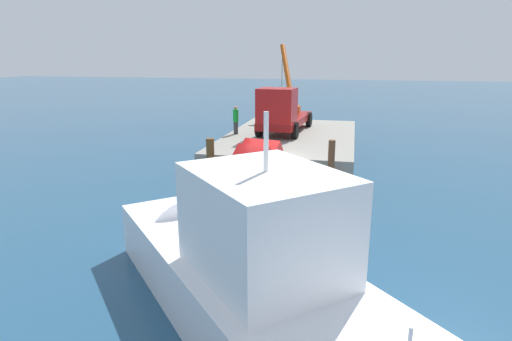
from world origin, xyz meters
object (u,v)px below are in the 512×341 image
at_px(crane_truck, 282,111).
at_px(dock_worker, 236,120).
at_px(moored_yacht, 225,269).
at_px(salvaged_car, 246,178).

height_order(crane_truck, dock_worker, crane_truck).
height_order(dock_worker, moored_yacht, moored_yacht).
xyz_separation_m(salvaged_car, moored_yacht, (8.59, 1.57, 0.07)).
height_order(dock_worker, salvaged_car, dock_worker).
xyz_separation_m(crane_truck, dock_worker, (0.81, -2.81, -0.52)).
relative_size(crane_truck, moored_yacht, 0.87).
relative_size(dock_worker, salvaged_car, 0.40).
bearing_deg(dock_worker, moored_yacht, 14.42).
bearing_deg(salvaged_car, dock_worker, -161.04).
bearing_deg(dock_worker, crane_truck, 106.02).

